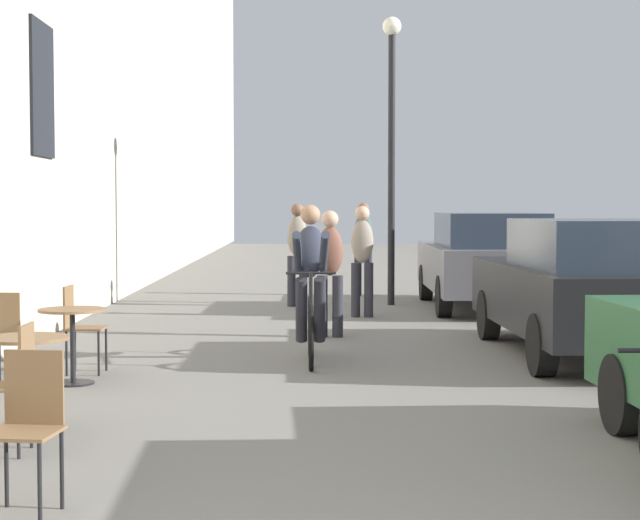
% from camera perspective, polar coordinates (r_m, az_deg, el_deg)
% --- Properties ---
extents(cafe_chair_near_toward_street, '(0.43, 0.43, 0.89)m').
position_cam_1_polar(cafe_chair_near_toward_street, '(6.02, -15.73, -8.41)').
color(cafe_chair_near_toward_street, black).
rests_on(cafe_chair_near_toward_street, ground_plane).
extents(cafe_table_mid, '(0.64, 0.64, 0.72)m').
position_cam_1_polar(cafe_table_mid, '(8.11, -15.78, -5.46)').
color(cafe_table_mid, black).
rests_on(cafe_table_mid, ground_plane).
extents(cafe_chair_mid_toward_street, '(0.38, 0.38, 0.89)m').
position_cam_1_polar(cafe_chair_mid_toward_street, '(7.45, -16.52, -6.24)').
color(cafe_chair_mid_toward_street, black).
rests_on(cafe_chair_mid_toward_street, ground_plane).
extents(cafe_table_far, '(0.64, 0.64, 0.72)m').
position_cam_1_polar(cafe_table_far, '(10.18, -13.39, -3.73)').
color(cafe_table_far, black).
rests_on(cafe_table_far, ground_plane).
extents(cafe_chair_far_toward_street, '(0.40, 0.40, 0.89)m').
position_cam_1_polar(cafe_chair_far_toward_street, '(10.82, -13.07, -3.35)').
color(cafe_chair_far_toward_street, black).
rests_on(cafe_chair_far_toward_street, ground_plane).
extents(cafe_chair_far_toward_wall, '(0.41, 0.41, 0.89)m').
position_cam_1_polar(cafe_chair_far_toward_wall, '(10.26, -16.79, -3.75)').
color(cafe_chair_far_toward_wall, black).
rests_on(cafe_chair_far_toward_wall, ground_plane).
extents(cyclist_on_bicycle, '(0.52, 1.76, 1.74)m').
position_cam_1_polar(cyclist_on_bicycle, '(11.39, -0.52, -1.49)').
color(cyclist_on_bicycle, black).
rests_on(cyclist_on_bicycle, ground_plane).
extents(pedestrian_near, '(0.35, 0.25, 1.64)m').
position_cam_1_polar(pedestrian_near, '(13.42, 0.55, -0.33)').
color(pedestrian_near, '#26262D').
rests_on(pedestrian_near, ground_plane).
extents(pedestrian_mid, '(0.35, 0.26, 1.70)m').
position_cam_1_polar(pedestrian_mid, '(15.86, 2.33, 0.30)').
color(pedestrian_mid, '#26262D').
rests_on(pedestrian_mid, ground_plane).
extents(pedestrian_far, '(0.35, 0.26, 1.74)m').
position_cam_1_polar(pedestrian_far, '(17.54, -1.25, 0.64)').
color(pedestrian_far, '#26262D').
rests_on(pedestrian_far, ground_plane).
extents(pedestrian_furthest, '(0.35, 0.25, 1.76)m').
position_cam_1_polar(pedestrian_furthest, '(19.73, 2.38, 0.93)').
color(pedestrian_furthest, '#26262D').
rests_on(pedestrian_furthest, ground_plane).
extents(street_lamp, '(0.32, 0.32, 4.90)m').
position_cam_1_polar(street_lamp, '(17.89, 3.94, 7.49)').
color(street_lamp, black).
rests_on(street_lamp, ground_plane).
extents(parked_car_second, '(1.86, 4.37, 1.55)m').
position_cam_1_polar(parked_car_second, '(12.02, 14.45, -1.38)').
color(parked_car_second, black).
rests_on(parked_car_second, ground_plane).
extents(parked_car_third, '(1.98, 4.50, 1.58)m').
position_cam_1_polar(parked_car_third, '(17.36, 9.07, 0.04)').
color(parked_car_third, '#595960').
rests_on(parked_car_third, ground_plane).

